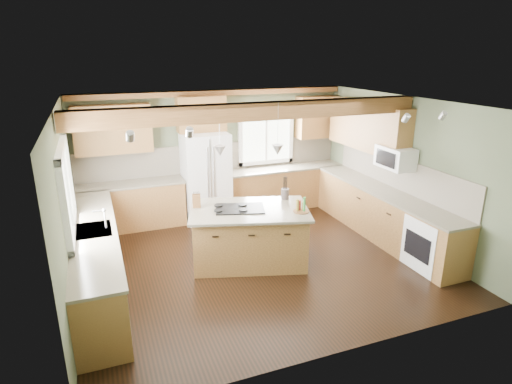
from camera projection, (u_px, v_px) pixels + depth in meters
name	position (u px, v px, depth m)	size (l,w,h in m)	color
floor	(258.00, 260.00, 7.17)	(5.60, 5.60, 0.00)	black
ceiling	(258.00, 103.00, 6.35)	(5.60, 5.60, 0.00)	silver
wall_back	(215.00, 153.00, 8.97)	(5.60, 5.60, 0.00)	#4B563D
wall_left	(66.00, 208.00, 5.80)	(5.00, 5.00, 0.00)	#4B563D
wall_right	(402.00, 169.00, 7.72)	(5.00, 5.00, 0.00)	#4B563D
ceiling_beam	(257.00, 111.00, 6.42)	(5.55, 0.26, 0.26)	#553318
soffit_trim	(214.00, 93.00, 8.50)	(5.55, 0.20, 0.10)	#553318
backsplash_back	(215.00, 157.00, 8.99)	(5.58, 0.03, 0.58)	brown
backsplash_right	(399.00, 174.00, 7.78)	(0.03, 3.70, 0.58)	brown
base_cab_back_left	(132.00, 206.00, 8.37)	(2.02, 0.60, 0.88)	brown
counter_back_left	(130.00, 184.00, 8.22)	(2.06, 0.64, 0.04)	#494136
base_cab_back_right	(284.00, 188.00, 9.49)	(2.62, 0.60, 0.88)	brown
counter_back_right	(285.00, 168.00, 9.34)	(2.66, 0.64, 0.04)	#494136
base_cab_left	(97.00, 260.00, 6.22)	(0.60, 3.70, 0.88)	brown
counter_left	(93.00, 231.00, 6.07)	(0.64, 3.74, 0.04)	#494136
base_cab_right	(382.00, 215.00, 7.93)	(0.60, 3.70, 0.88)	brown
counter_right	(384.00, 191.00, 7.78)	(0.64, 3.74, 0.04)	#494136
upper_cab_back_left	(113.00, 129.00, 7.93)	(1.40, 0.35, 0.90)	brown
upper_cab_over_fridge	(201.00, 114.00, 8.45)	(0.96, 0.35, 0.70)	brown
upper_cab_right	(367.00, 126.00, 8.25)	(0.35, 2.20, 0.90)	brown
upper_cab_back_corner	(317.00, 117.00, 9.40)	(0.90, 0.35, 0.90)	brown
window_left	(65.00, 190.00, 5.77)	(0.04, 1.60, 1.05)	white
window_back	(266.00, 137.00, 9.27)	(1.10, 0.04, 1.00)	white
sink	(93.00, 231.00, 6.07)	(0.50, 0.65, 0.03)	#262628
faucet	(105.00, 219.00, 6.09)	(0.02, 0.02, 0.28)	#B2B2B7
dishwasher	(101.00, 308.00, 5.07)	(0.60, 0.60, 0.84)	white
oven	(432.00, 243.00, 6.78)	(0.60, 0.72, 0.84)	white
microwave	(395.00, 158.00, 7.52)	(0.40, 0.70, 0.38)	white
pendant_left	(220.00, 151.00, 6.53)	(0.18, 0.18, 0.16)	#B2B2B7
pendant_right	(278.00, 150.00, 6.60)	(0.18, 0.18, 0.16)	#B2B2B7
refrigerator	(206.00, 177.00, 8.66)	(0.90, 0.74, 1.80)	silver
island	(249.00, 236.00, 7.02)	(1.77, 1.08, 0.88)	olive
island_top	(249.00, 210.00, 6.87)	(1.89, 1.20, 0.04)	#494136
cooktop	(240.00, 209.00, 6.85)	(0.77, 0.51, 0.02)	black
knife_block	(197.00, 201.00, 6.91)	(0.13, 0.10, 0.22)	brown
utensil_crock	(285.00, 194.00, 7.30)	(0.13, 0.13, 0.18)	#413A34
bottle_tray	(301.00, 205.00, 6.71)	(0.25, 0.25, 0.23)	brown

